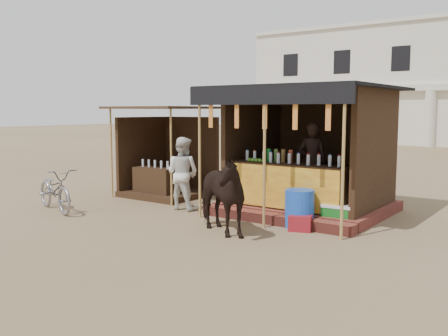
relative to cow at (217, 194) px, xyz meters
name	(u,v)px	position (x,y,z in m)	size (l,w,h in m)	color
ground	(173,236)	(-0.53, -0.64, -0.74)	(120.00, 120.00, 0.00)	#846B4C
main_stall	(307,167)	(0.47, 2.72, 0.29)	(3.60, 3.61, 2.78)	brown
secondary_stall	(165,164)	(-3.70, 2.60, 0.11)	(2.40, 2.40, 2.38)	#352213
cow	(217,194)	(0.00, 0.00, 0.00)	(0.79, 1.74, 1.47)	black
motorbike	(55,190)	(-4.22, -0.50, -0.24)	(0.65, 1.88, 0.99)	gray
bystander	(183,173)	(-2.00, 1.36, 0.10)	(0.81, 0.63, 1.68)	silver
blue_barrel	(300,209)	(1.02, 1.34, -0.37)	(0.57, 0.57, 0.74)	blue
red_crate	(301,222)	(1.15, 1.14, -0.59)	(0.42, 0.44, 0.29)	maroon
cooler	(339,215)	(1.65, 1.80, -0.50)	(0.67, 0.49, 0.46)	#186E1F
background_building	(445,85)	(-2.53, 29.30, 3.24)	(26.00, 7.45, 8.18)	silver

